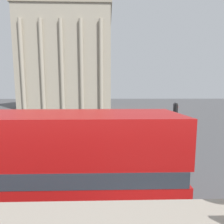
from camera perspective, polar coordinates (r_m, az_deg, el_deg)
double_decker_bus at (r=6.71m, az=-30.36°, el=-15.34°), size 10.71×2.65×3.99m
plaza_building_left at (r=50.23m, az=-14.02°, el=15.61°), size 23.16×14.59×24.83m
traffic_light_near at (r=15.12m, az=19.72°, el=-2.14°), size 0.42×0.24×3.66m
traffic_light_mid at (r=22.18m, az=19.98°, el=0.04°), size 0.42×0.24×3.30m
car_silver at (r=20.46m, az=9.43°, el=-4.36°), size 4.20×1.93×1.35m
pedestrian_yellow at (r=14.63m, az=6.98°, el=-7.52°), size 0.32×0.32×1.80m
pedestrian_white at (r=21.28m, az=18.20°, el=-3.55°), size 0.32×0.32×1.62m
pedestrian_black at (r=26.69m, az=-9.11°, el=-0.96°), size 0.32×0.32×1.80m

